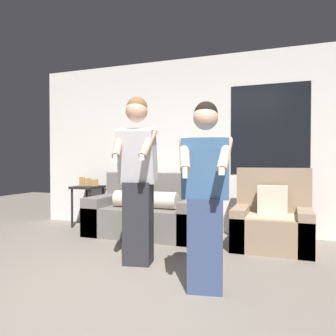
{
  "coord_description": "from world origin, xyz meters",
  "views": [
    {
      "loc": [
        1.31,
        -2.02,
        1.1
      ],
      "look_at": [
        0.24,
        0.89,
        1.03
      ],
      "focal_mm": 35.0,
      "sensor_mm": 36.0,
      "label": 1
    }
  ],
  "objects_px": {
    "couch": "(150,213)",
    "armchair": "(272,222)",
    "side_table": "(88,192)",
    "person_right": "(206,195)",
    "person_left": "(137,178)"
  },
  "relations": [
    {
      "from": "armchair",
      "to": "side_table",
      "type": "height_order",
      "value": "armchair"
    },
    {
      "from": "person_right",
      "to": "armchair",
      "type": "bearing_deg",
      "value": 74.23
    },
    {
      "from": "armchair",
      "to": "couch",
      "type": "bearing_deg",
      "value": 174.92
    },
    {
      "from": "couch",
      "to": "armchair",
      "type": "height_order",
      "value": "armchair"
    },
    {
      "from": "person_left",
      "to": "person_right",
      "type": "distance_m",
      "value": 0.96
    },
    {
      "from": "armchair",
      "to": "side_table",
      "type": "bearing_deg",
      "value": 173.16
    },
    {
      "from": "couch",
      "to": "side_table",
      "type": "distance_m",
      "value": 1.26
    },
    {
      "from": "armchair",
      "to": "side_table",
      "type": "relative_size",
      "value": 1.21
    },
    {
      "from": "armchair",
      "to": "person_left",
      "type": "height_order",
      "value": "person_left"
    },
    {
      "from": "armchair",
      "to": "person_right",
      "type": "height_order",
      "value": "person_right"
    },
    {
      "from": "side_table",
      "to": "person_right",
      "type": "relative_size",
      "value": 0.52
    },
    {
      "from": "couch",
      "to": "armchair",
      "type": "bearing_deg",
      "value": -5.08
    },
    {
      "from": "armchair",
      "to": "person_left",
      "type": "relative_size",
      "value": 0.57
    },
    {
      "from": "side_table",
      "to": "person_left",
      "type": "height_order",
      "value": "person_left"
    },
    {
      "from": "person_right",
      "to": "person_left",
      "type": "bearing_deg",
      "value": 152.15
    }
  ]
}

